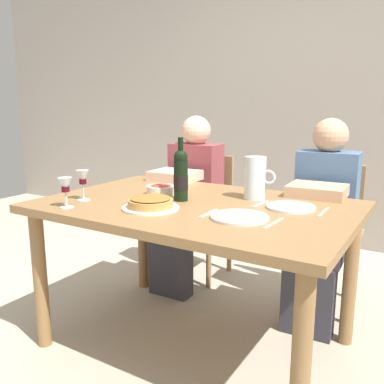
% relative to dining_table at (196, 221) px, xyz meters
% --- Properties ---
extents(ground_plane, '(8.00, 8.00, 0.00)m').
position_rel_dining_table_xyz_m(ground_plane, '(0.00, 0.00, -0.67)').
color(ground_plane, '#B2A893').
extents(back_wall, '(8.00, 0.10, 2.80)m').
position_rel_dining_table_xyz_m(back_wall, '(0.00, 2.04, 0.73)').
color(back_wall, '#A3998E').
rests_on(back_wall, ground).
extents(dining_table, '(1.50, 1.00, 0.76)m').
position_rel_dining_table_xyz_m(dining_table, '(0.00, 0.00, 0.00)').
color(dining_table, olive).
rests_on(dining_table, ground).
extents(wine_bottle, '(0.07, 0.07, 0.32)m').
position_rel_dining_table_xyz_m(wine_bottle, '(-0.09, 0.01, 0.22)').
color(wine_bottle, black).
rests_on(wine_bottle, dining_table).
extents(water_pitcher, '(0.16, 0.11, 0.22)m').
position_rel_dining_table_xyz_m(water_pitcher, '(0.21, 0.23, 0.19)').
color(water_pitcher, silver).
rests_on(water_pitcher, dining_table).
extents(baked_tart, '(0.27, 0.27, 0.06)m').
position_rel_dining_table_xyz_m(baked_tart, '(-0.12, -0.21, 0.12)').
color(baked_tart, silver).
rests_on(baked_tart, dining_table).
extents(salad_bowl, '(0.15, 0.15, 0.06)m').
position_rel_dining_table_xyz_m(salad_bowl, '(-0.26, 0.07, 0.12)').
color(salad_bowl, silver).
rests_on(salad_bowl, dining_table).
extents(wine_glass_left_diner, '(0.06, 0.06, 0.15)m').
position_rel_dining_table_xyz_m(wine_glass_left_diner, '(-0.51, -0.24, 0.20)').
color(wine_glass_left_diner, silver).
rests_on(wine_glass_left_diner, dining_table).
extents(wine_glass_right_diner, '(0.07, 0.07, 0.14)m').
position_rel_dining_table_xyz_m(wine_glass_right_diner, '(-0.47, -0.40, 0.19)').
color(wine_glass_right_diner, silver).
rests_on(wine_glass_right_diner, dining_table).
extents(dinner_plate_left_setting, '(0.23, 0.23, 0.01)m').
position_rel_dining_table_xyz_m(dinner_plate_left_setting, '(0.43, 0.14, 0.10)').
color(dinner_plate_left_setting, silver).
rests_on(dinner_plate_left_setting, dining_table).
extents(dinner_plate_right_setting, '(0.25, 0.25, 0.01)m').
position_rel_dining_table_xyz_m(dinner_plate_right_setting, '(0.30, -0.15, 0.10)').
color(dinner_plate_right_setting, silver).
rests_on(dinner_plate_right_setting, dining_table).
extents(fork_left_setting, '(0.02, 0.16, 0.00)m').
position_rel_dining_table_xyz_m(fork_left_setting, '(0.28, 0.14, 0.09)').
color(fork_left_setting, silver).
rests_on(fork_left_setting, dining_table).
extents(knife_left_setting, '(0.01, 0.18, 0.00)m').
position_rel_dining_table_xyz_m(knife_left_setting, '(0.58, 0.14, 0.09)').
color(knife_left_setting, silver).
rests_on(knife_left_setting, dining_table).
extents(knife_right_setting, '(0.02, 0.18, 0.00)m').
position_rel_dining_table_xyz_m(knife_right_setting, '(0.45, -0.15, 0.09)').
color(knife_right_setting, silver).
rests_on(knife_right_setting, dining_table).
extents(spoon_right_setting, '(0.02, 0.16, 0.00)m').
position_rel_dining_table_xyz_m(spoon_right_setting, '(0.15, -0.15, 0.09)').
color(spoon_right_setting, silver).
rests_on(spoon_right_setting, dining_table).
extents(chair_left, '(0.41, 0.41, 0.87)m').
position_rel_dining_table_xyz_m(chair_left, '(-0.45, 0.87, -0.17)').
color(chair_left, '#9E7A51').
rests_on(chair_left, ground).
extents(diner_left, '(0.35, 0.51, 1.16)m').
position_rel_dining_table_xyz_m(diner_left, '(-0.45, 0.64, -0.05)').
color(diner_left, '#8E3D42').
rests_on(diner_left, ground).
extents(chair_right, '(0.42, 0.42, 0.87)m').
position_rel_dining_table_xyz_m(chair_right, '(0.45, 0.86, -0.17)').
color(chair_right, '#9E7A51').
rests_on(chair_right, ground).
extents(diner_right, '(0.35, 0.52, 1.16)m').
position_rel_dining_table_xyz_m(diner_right, '(0.46, 0.63, -0.05)').
color(diner_right, '#4C6B93').
rests_on(diner_right, ground).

